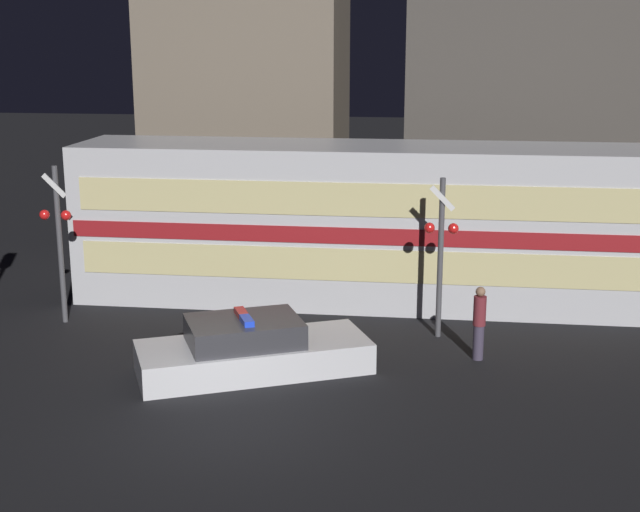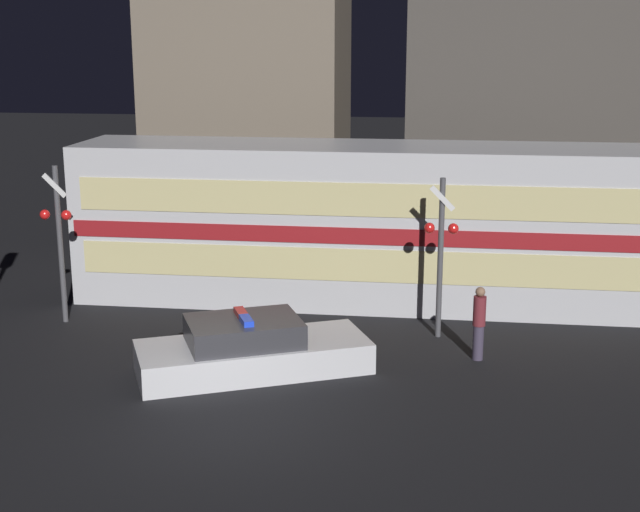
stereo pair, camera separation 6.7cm
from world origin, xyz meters
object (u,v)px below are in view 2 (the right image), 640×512
pedestrian (479,323)px  crossing_signal_near (441,248)px  police_car (251,350)px  train (373,224)px

pedestrian → crossing_signal_near: size_ratio=0.44×
pedestrian → crossing_signal_near: bearing=122.3°
police_car → crossing_signal_near: (3.80, 2.67, 1.64)m
train → police_car: (-2.09, -5.39, -1.56)m
crossing_signal_near → police_car: bearing=-144.9°
train → crossing_signal_near: (1.71, -2.72, 0.08)m
train → crossing_signal_near: train is taller
crossing_signal_near → pedestrian: bearing=-57.7°
police_car → crossing_signal_near: size_ratio=1.37×
pedestrian → crossing_signal_near: crossing_signal_near is taller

